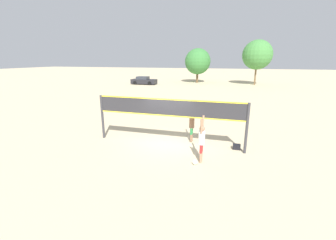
% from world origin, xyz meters
% --- Properties ---
extents(ground_plane, '(200.00, 200.00, 0.00)m').
position_xyz_m(ground_plane, '(0.00, 0.00, 0.00)').
color(ground_plane, beige).
extents(volleyball_net, '(7.90, 0.13, 2.48)m').
position_xyz_m(volleyball_net, '(0.00, 0.00, 1.75)').
color(volleyball_net, '#38383D').
rests_on(volleyball_net, ground_plane).
extents(player_spiker, '(0.28, 0.70, 2.07)m').
position_xyz_m(player_spiker, '(1.99, -1.58, 1.09)').
color(player_spiker, tan).
rests_on(player_spiker, ground_plane).
extents(player_blocker, '(0.28, 0.68, 1.96)m').
position_xyz_m(player_blocker, '(1.10, 0.82, 1.02)').
color(player_blocker, '#8C664C').
rests_on(player_blocker, ground_plane).
extents(volleyball, '(0.23, 0.23, 0.23)m').
position_xyz_m(volleyball, '(1.79, -1.92, 0.12)').
color(volleyball, silver).
rests_on(volleyball, ground_plane).
extents(gear_bag, '(0.37, 0.27, 0.26)m').
position_xyz_m(gear_bag, '(3.51, 0.39, 0.13)').
color(gear_bag, black).
rests_on(gear_bag, ground_plane).
extents(parked_car_near, '(4.47, 1.98, 1.39)m').
position_xyz_m(parked_car_near, '(-12.52, 26.85, 0.63)').
color(parked_car_near, '#232328').
rests_on(parked_car_near, ground_plane).
extents(tree_left_cluster, '(4.79, 4.79, 6.35)m').
position_xyz_m(tree_left_cluster, '(-3.90, 32.70, 3.94)').
color(tree_left_cluster, brown).
rests_on(tree_left_cluster, ground_plane).
extents(tree_right_cluster, '(4.96, 4.96, 7.57)m').
position_xyz_m(tree_right_cluster, '(6.44, 31.56, 5.08)').
color(tree_right_cluster, brown).
rests_on(tree_right_cluster, ground_plane).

